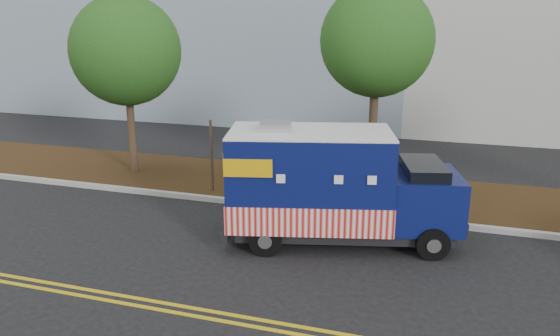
% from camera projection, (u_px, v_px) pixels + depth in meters
% --- Properties ---
extents(ground, '(120.00, 120.00, 0.00)m').
position_uv_depth(ground, '(279.00, 228.00, 14.50)').
color(ground, black).
rests_on(ground, ground).
extents(curb, '(120.00, 0.18, 0.15)m').
position_uv_depth(curb, '(294.00, 208.00, 15.77)').
color(curb, '#9E9E99').
rests_on(curb, ground).
extents(mulch_strip, '(120.00, 4.00, 0.15)m').
position_uv_depth(mulch_strip, '(312.00, 187.00, 17.69)').
color(mulch_strip, '#301E0D').
rests_on(mulch_strip, ground).
extents(centerline_near, '(120.00, 0.10, 0.01)m').
position_uv_depth(centerline_near, '(207.00, 311.00, 10.42)').
color(centerline_near, gold).
rests_on(centerline_near, ground).
extents(centerline_far, '(120.00, 0.10, 0.01)m').
position_uv_depth(centerline_far, '(201.00, 317.00, 10.20)').
color(centerline_far, gold).
rests_on(centerline_far, ground).
extents(tree_a, '(3.66, 3.66, 6.14)m').
position_uv_depth(tree_a, '(126.00, 51.00, 18.10)').
color(tree_a, '#38281C').
rests_on(tree_a, ground).
extents(tree_b, '(3.32, 3.32, 6.40)m').
position_uv_depth(tree_b, '(377.00, 41.00, 15.87)').
color(tree_b, '#38281C').
rests_on(tree_b, ground).
extents(sign_post, '(0.06, 0.06, 2.40)m').
position_uv_depth(sign_post, '(212.00, 158.00, 16.79)').
color(sign_post, '#473828').
rests_on(sign_post, ground).
extents(food_truck, '(6.01, 3.41, 3.00)m').
position_uv_depth(food_truck, '(330.00, 189.00, 13.31)').
color(food_truck, black).
rests_on(food_truck, ground).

